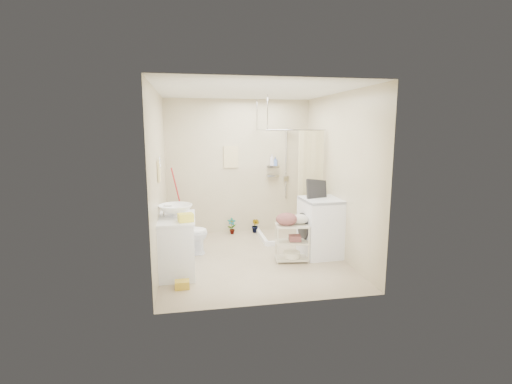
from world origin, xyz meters
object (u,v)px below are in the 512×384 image
vanity (177,245)px  laundry_rack (292,239)px  toilet (186,233)px  washing_machine (322,227)px

vanity → laundry_rack: size_ratio=1.32×
vanity → laundry_rack: 1.75m
vanity → laundry_rack: (1.74, 0.14, -0.06)m
toilet → vanity: bearing=171.8°
laundry_rack → toilet: bearing=166.0°
toilet → laundry_rack: 1.74m
washing_machine → laundry_rack: bearing=-164.1°
laundry_rack → vanity: bearing=-168.1°
toilet → laundry_rack: (1.62, -0.63, -0.00)m
toilet → washing_machine: (2.18, -0.44, 0.12)m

